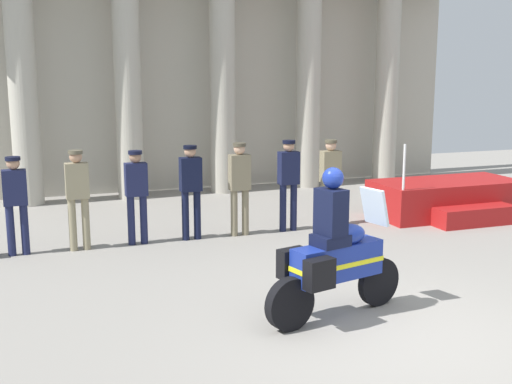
{
  "coord_description": "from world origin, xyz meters",
  "views": [
    {
      "loc": [
        -4.02,
        -5.96,
        3.02
      ],
      "look_at": [
        -0.82,
        2.94,
        1.23
      ],
      "focal_mm": 44.69,
      "sensor_mm": 36.0,
      "label": 1
    }
  ],
  "objects_px": {
    "officer_in_row_2": "(136,189)",
    "officer_in_row_1": "(78,192)",
    "officer_in_row_3": "(191,184)",
    "officer_in_row_0": "(15,198)",
    "officer_in_row_4": "(240,181)",
    "officer_in_row_6": "(330,175)",
    "motorcycle_with_rider": "(333,256)",
    "officer_in_row_5": "(289,178)",
    "reviewing_stand": "(448,199)"
  },
  "relations": [
    {
      "from": "officer_in_row_3",
      "to": "motorcycle_with_rider",
      "type": "distance_m",
      "value": 4.33
    },
    {
      "from": "officer_in_row_5",
      "to": "officer_in_row_6",
      "type": "xyz_separation_m",
      "value": [
        0.94,
        0.12,
        -0.02
      ]
    },
    {
      "from": "motorcycle_with_rider",
      "to": "officer_in_row_0",
      "type": "bearing_deg",
      "value": 116.51
    },
    {
      "from": "officer_in_row_2",
      "to": "officer_in_row_4",
      "type": "bearing_deg",
      "value": 178.17
    },
    {
      "from": "reviewing_stand",
      "to": "motorcycle_with_rider",
      "type": "xyz_separation_m",
      "value": [
        -4.87,
        -4.31,
        0.44
      ]
    },
    {
      "from": "reviewing_stand",
      "to": "officer_in_row_5",
      "type": "height_order",
      "value": "officer_in_row_5"
    },
    {
      "from": "officer_in_row_4",
      "to": "officer_in_row_2",
      "type": "bearing_deg",
      "value": -1.83
    },
    {
      "from": "officer_in_row_6",
      "to": "officer_in_row_3",
      "type": "bearing_deg",
      "value": 1.65
    },
    {
      "from": "officer_in_row_5",
      "to": "officer_in_row_4",
      "type": "bearing_deg",
      "value": 0.15
    },
    {
      "from": "officer_in_row_2",
      "to": "officer_in_row_1",
      "type": "bearing_deg",
      "value": 2.17
    },
    {
      "from": "officer_in_row_6",
      "to": "motorcycle_with_rider",
      "type": "distance_m",
      "value": 4.88
    },
    {
      "from": "officer_in_row_3",
      "to": "officer_in_row_2",
      "type": "bearing_deg",
      "value": -1.88
    },
    {
      "from": "officer_in_row_4",
      "to": "officer_in_row_5",
      "type": "distance_m",
      "value": 0.98
    },
    {
      "from": "reviewing_stand",
      "to": "officer_in_row_5",
      "type": "distance_m",
      "value": 3.75
    },
    {
      "from": "officer_in_row_1",
      "to": "officer_in_row_3",
      "type": "distance_m",
      "value": 1.97
    },
    {
      "from": "reviewing_stand",
      "to": "officer_in_row_3",
      "type": "height_order",
      "value": "officer_in_row_3"
    },
    {
      "from": "officer_in_row_2",
      "to": "motorcycle_with_rider",
      "type": "height_order",
      "value": "motorcycle_with_rider"
    },
    {
      "from": "officer_in_row_0",
      "to": "officer_in_row_3",
      "type": "distance_m",
      "value": 2.96
    },
    {
      "from": "motorcycle_with_rider",
      "to": "officer_in_row_4",
      "type": "bearing_deg",
      "value": 72.99
    },
    {
      "from": "officer_in_row_1",
      "to": "officer_in_row_0",
      "type": "bearing_deg",
      "value": -2.71
    },
    {
      "from": "officer_in_row_0",
      "to": "officer_in_row_4",
      "type": "height_order",
      "value": "officer_in_row_4"
    },
    {
      "from": "reviewing_stand",
      "to": "officer_in_row_3",
      "type": "xyz_separation_m",
      "value": [
        -5.59,
        -0.04,
        0.66
      ]
    },
    {
      "from": "officer_in_row_2",
      "to": "officer_in_row_3",
      "type": "height_order",
      "value": "officer_in_row_3"
    },
    {
      "from": "officer_in_row_0",
      "to": "officer_in_row_4",
      "type": "distance_m",
      "value": 3.88
    },
    {
      "from": "officer_in_row_2",
      "to": "officer_in_row_4",
      "type": "relative_size",
      "value": 0.96
    },
    {
      "from": "officer_in_row_1",
      "to": "officer_in_row_6",
      "type": "height_order",
      "value": "officer_in_row_1"
    },
    {
      "from": "officer_in_row_1",
      "to": "officer_in_row_3",
      "type": "xyz_separation_m",
      "value": [
        1.97,
        0.03,
        -0.0
      ]
    },
    {
      "from": "motorcycle_with_rider",
      "to": "officer_in_row_2",
      "type": "bearing_deg",
      "value": 97.26
    },
    {
      "from": "officer_in_row_1",
      "to": "officer_in_row_5",
      "type": "distance_m",
      "value": 3.88
    },
    {
      "from": "officer_in_row_0",
      "to": "officer_in_row_5",
      "type": "distance_m",
      "value": 4.87
    },
    {
      "from": "reviewing_stand",
      "to": "officer_in_row_4",
      "type": "bearing_deg",
      "value": -179.27
    },
    {
      "from": "officer_in_row_2",
      "to": "officer_in_row_3",
      "type": "bearing_deg",
      "value": 178.12
    },
    {
      "from": "officer_in_row_0",
      "to": "motorcycle_with_rider",
      "type": "relative_size",
      "value": 0.81
    },
    {
      "from": "officer_in_row_0",
      "to": "officer_in_row_3",
      "type": "height_order",
      "value": "officer_in_row_3"
    },
    {
      "from": "officer_in_row_2",
      "to": "motorcycle_with_rider",
      "type": "xyz_separation_m",
      "value": [
        1.69,
        -4.28,
        -0.19
      ]
    },
    {
      "from": "officer_in_row_0",
      "to": "officer_in_row_6",
      "type": "bearing_deg",
      "value": -179.59
    },
    {
      "from": "officer_in_row_5",
      "to": "officer_in_row_1",
      "type": "bearing_deg",
      "value": -0.3
    },
    {
      "from": "reviewing_stand",
      "to": "officer_in_row_1",
      "type": "relative_size",
      "value": 1.81
    },
    {
      "from": "officer_in_row_1",
      "to": "motorcycle_with_rider",
      "type": "bearing_deg",
      "value": 121.64
    },
    {
      "from": "reviewing_stand",
      "to": "officer_in_row_6",
      "type": "height_order",
      "value": "officer_in_row_6"
    },
    {
      "from": "officer_in_row_5",
      "to": "officer_in_row_6",
      "type": "height_order",
      "value": "officer_in_row_5"
    },
    {
      "from": "officer_in_row_5",
      "to": "reviewing_stand",
      "type": "bearing_deg",
      "value": 179.9
    },
    {
      "from": "reviewing_stand",
      "to": "officer_in_row_2",
      "type": "height_order",
      "value": "officer_in_row_2"
    },
    {
      "from": "officer_in_row_4",
      "to": "officer_in_row_5",
      "type": "height_order",
      "value": "officer_in_row_5"
    },
    {
      "from": "officer_in_row_2",
      "to": "officer_in_row_5",
      "type": "bearing_deg",
      "value": 178.85
    },
    {
      "from": "reviewing_stand",
      "to": "motorcycle_with_rider",
      "type": "relative_size",
      "value": 1.51
    },
    {
      "from": "officer_in_row_0",
      "to": "officer_in_row_5",
      "type": "relative_size",
      "value": 0.95
    },
    {
      "from": "officer_in_row_2",
      "to": "officer_in_row_3",
      "type": "xyz_separation_m",
      "value": [
        0.97,
        -0.02,
        0.03
      ]
    },
    {
      "from": "officer_in_row_6",
      "to": "officer_in_row_2",
      "type": "bearing_deg",
      "value": 0.75
    },
    {
      "from": "reviewing_stand",
      "to": "officer_in_row_5",
      "type": "bearing_deg",
      "value": -179.32
    }
  ]
}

